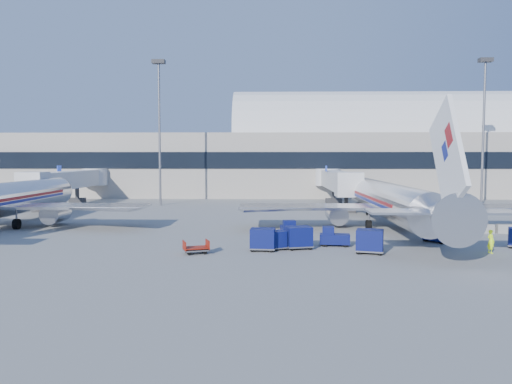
{
  "coord_description": "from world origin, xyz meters",
  "views": [
    {
      "loc": [
        -2.89,
        -47.79,
        7.56
      ],
      "look_at": [
        -4.3,
        6.0,
        3.8
      ],
      "focal_mm": 35.0,
      "sensor_mm": 36.0,
      "label": 1
    }
  ],
  "objects_px": {
    "tug_lead": "(333,237)",
    "jetbridge_mid": "(72,180)",
    "cart_train_a": "(299,237)",
    "cart_open_red": "(196,249)",
    "tug_right": "(436,235)",
    "tug_left": "(288,229)",
    "cart_solo_near": "(370,241)",
    "barrier_mid": "(512,229)",
    "airliner_main": "(392,202)",
    "jetbridge_near": "(336,180)",
    "cart_train_c": "(263,239)",
    "mast_east": "(484,110)",
    "ramp_worker": "(491,241)",
    "barrier_near": "(479,229)",
    "cart_train_b": "(275,240)",
    "mast_west": "(159,111)"
  },
  "relations": [
    {
      "from": "jetbridge_mid",
      "to": "cart_solo_near",
      "type": "relative_size",
      "value": 11.0
    },
    {
      "from": "mast_west",
      "to": "cart_open_red",
      "type": "bearing_deg",
      "value": -73.79
    },
    {
      "from": "cart_train_c",
      "to": "barrier_near",
      "type": "bearing_deg",
      "value": 29.42
    },
    {
      "from": "jetbridge_near",
      "to": "cart_train_c",
      "type": "xyz_separation_m",
      "value": [
        -10.99,
        -38.73,
        -2.96
      ]
    },
    {
      "from": "jetbridge_near",
      "to": "ramp_worker",
      "type": "height_order",
      "value": "jetbridge_near"
    },
    {
      "from": "airliner_main",
      "to": "mast_east",
      "type": "bearing_deg",
      "value": 51.89
    },
    {
      "from": "barrier_near",
      "to": "tug_left",
      "type": "relative_size",
      "value": 1.11
    },
    {
      "from": "mast_west",
      "to": "cart_open_red",
      "type": "xyz_separation_m",
      "value": [
        11.41,
        -39.26,
        -14.42
      ]
    },
    {
      "from": "cart_train_c",
      "to": "ramp_worker",
      "type": "distance_m",
      "value": 18.0
    },
    {
      "from": "cart_train_a",
      "to": "tug_lead",
      "type": "bearing_deg",
      "value": 11.86
    },
    {
      "from": "tug_right",
      "to": "cart_open_red",
      "type": "bearing_deg",
      "value": -110.49
    },
    {
      "from": "barrier_mid",
      "to": "tug_left",
      "type": "height_order",
      "value": "tug_left"
    },
    {
      "from": "mast_east",
      "to": "tug_lead",
      "type": "xyz_separation_m",
      "value": [
        -27.38,
        -35.51,
        -14.04
      ]
    },
    {
      "from": "barrier_mid",
      "to": "ramp_worker",
      "type": "xyz_separation_m",
      "value": [
        -6.7,
        -10.44,
        0.49
      ]
    },
    {
      "from": "jetbridge_mid",
      "to": "cart_open_red",
      "type": "relative_size",
      "value": 12.07
    },
    {
      "from": "jetbridge_mid",
      "to": "mast_east",
      "type": "height_order",
      "value": "mast_east"
    },
    {
      "from": "airliner_main",
      "to": "barrier_near",
      "type": "distance_m",
      "value": 8.74
    },
    {
      "from": "tug_lead",
      "to": "jetbridge_mid",
      "type": "bearing_deg",
      "value": 141.81
    },
    {
      "from": "jetbridge_near",
      "to": "mast_east",
      "type": "height_order",
      "value": "mast_east"
    },
    {
      "from": "tug_right",
      "to": "jetbridge_mid",
      "type": "bearing_deg",
      "value": -162.8
    },
    {
      "from": "barrier_mid",
      "to": "tug_right",
      "type": "bearing_deg",
      "value": -149.92
    },
    {
      "from": "tug_left",
      "to": "cart_train_b",
      "type": "bearing_deg",
      "value": 161.8
    },
    {
      "from": "barrier_near",
      "to": "tug_left",
      "type": "xyz_separation_m",
      "value": [
        -19.05,
        -3.12,
        0.31
      ]
    },
    {
      "from": "jetbridge_near",
      "to": "tug_left",
      "type": "distance_m",
      "value": 33.23
    },
    {
      "from": "barrier_near",
      "to": "cart_solo_near",
      "type": "xyz_separation_m",
      "value": [
        -12.96,
        -10.81,
        0.56
      ]
    },
    {
      "from": "barrier_mid",
      "to": "cart_open_red",
      "type": "distance_m",
      "value": 31.94
    },
    {
      "from": "mast_west",
      "to": "tug_left",
      "type": "bearing_deg",
      "value": -58.66
    },
    {
      "from": "airliner_main",
      "to": "mast_west",
      "type": "bearing_deg",
      "value": 139.64
    },
    {
      "from": "cart_train_a",
      "to": "tug_right",
      "type": "bearing_deg",
      "value": 1.86
    },
    {
      "from": "airliner_main",
      "to": "jetbridge_near",
      "type": "relative_size",
      "value": 1.35
    },
    {
      "from": "jetbridge_near",
      "to": "barrier_mid",
      "type": "distance_m",
      "value": 32.09
    },
    {
      "from": "jetbridge_mid",
      "to": "cart_open_red",
      "type": "height_order",
      "value": "jetbridge_mid"
    },
    {
      "from": "jetbridge_near",
      "to": "cart_train_b",
      "type": "xyz_separation_m",
      "value": [
        -10.02,
        -38.26,
        -3.1
      ]
    },
    {
      "from": "airliner_main",
      "to": "mast_east",
      "type": "relative_size",
      "value": 1.65
    },
    {
      "from": "barrier_mid",
      "to": "tug_lead",
      "type": "relative_size",
      "value": 1.13
    },
    {
      "from": "mast_east",
      "to": "jetbridge_near",
      "type": "bearing_deg",
      "value": 177.93
    },
    {
      "from": "mast_east",
      "to": "mast_west",
      "type": "bearing_deg",
      "value": 180.0
    },
    {
      "from": "barrier_mid",
      "to": "airliner_main",
      "type": "bearing_deg",
      "value": 167.5
    },
    {
      "from": "mast_west",
      "to": "tug_left",
      "type": "distance_m",
      "value": 39.04
    },
    {
      "from": "barrier_mid",
      "to": "cart_train_b",
      "type": "height_order",
      "value": "cart_train_b"
    },
    {
      "from": "tug_lead",
      "to": "tug_left",
      "type": "distance_m",
      "value": 5.72
    },
    {
      "from": "cart_train_a",
      "to": "cart_open_red",
      "type": "distance_m",
      "value": 8.49
    },
    {
      "from": "tug_right",
      "to": "cart_train_a",
      "type": "bearing_deg",
      "value": -110.17
    },
    {
      "from": "jetbridge_mid",
      "to": "cart_train_b",
      "type": "distance_m",
      "value": 49.96
    },
    {
      "from": "tug_right",
      "to": "ramp_worker",
      "type": "distance_m",
      "value": 5.68
    },
    {
      "from": "mast_west",
      "to": "ramp_worker",
      "type": "xyz_separation_m",
      "value": [
        34.6,
        -38.44,
        -13.86
      ]
    },
    {
      "from": "tug_right",
      "to": "tug_left",
      "type": "relative_size",
      "value": 0.94
    },
    {
      "from": "ramp_worker",
      "to": "barrier_near",
      "type": "bearing_deg",
      "value": -32.51
    },
    {
      "from": "cart_train_c",
      "to": "ramp_worker",
      "type": "bearing_deg",
      "value": 2.9
    },
    {
      "from": "cart_solo_near",
      "to": "barrier_mid",
      "type": "bearing_deg",
      "value": 48.95
    }
  ]
}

